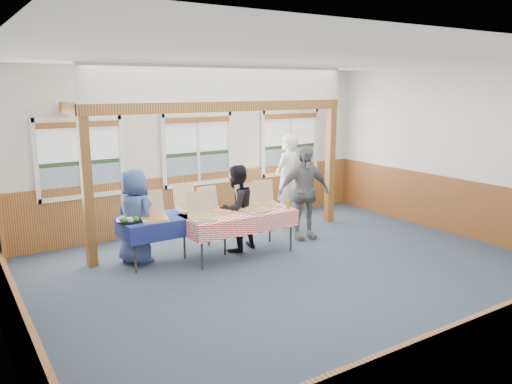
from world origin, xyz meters
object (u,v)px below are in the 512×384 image
Objects in this scene: woman_white at (287,180)px; man_blue at (135,216)px; woman_black at (236,208)px; person_grey at (304,193)px; table_left at (174,218)px; table_right at (239,215)px.

woman_white reaches higher than man_blue.
woman_black is 1.44m from person_grey.
table_left is 0.98× the size of table_right.
woman_black is at bearing -124.96° from man_blue.
man_blue is 0.88× the size of person_grey.
table_right is at bearing -162.10° from person_grey.
table_left is 2.92m from woman_white.
table_left is 1.08m from table_right.
person_grey is at bearing 16.07° from table_left.
person_grey is at bearing 47.76° from woman_white.
person_grey is (-0.29, -0.94, -0.06)m from woman_white.
table_right is (1.00, -0.42, 0.00)m from table_left.
woman_black is 1.74m from man_blue.
woman_white is at bearing 35.48° from table_left.
woman_black is at bearing 2.04° from woman_white.
woman_black is (1.10, -0.18, 0.06)m from table_left.
woman_white is (2.83, 0.70, 0.25)m from table_left.
table_left is at bearing -26.15° from woman_black.
table_left is 1.11m from woman_black.
table_left is at bearing -127.93° from man_blue.
person_grey is at bearing -121.09° from man_blue.
woman_black reaches higher than table_right.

